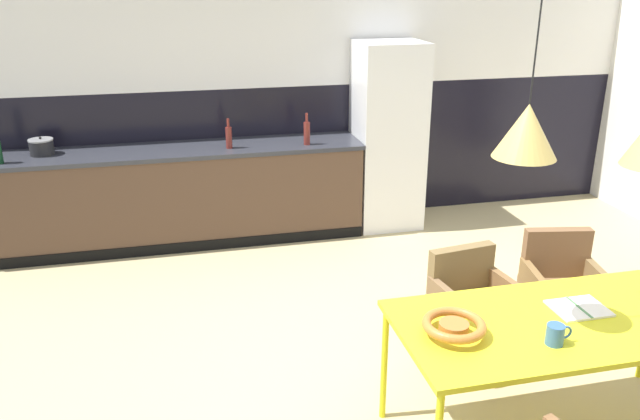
# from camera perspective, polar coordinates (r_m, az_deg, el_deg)

# --- Properties ---
(ground_plane) EXTENTS (9.01, 9.01, 0.00)m
(ground_plane) POSITION_cam_1_polar(r_m,az_deg,el_deg) (4.10, 8.24, -16.08)
(ground_plane) COLOR tan
(back_wall_splashback_dark) EXTENTS (6.93, 0.12, 1.37)m
(back_wall_splashback_dark) POSITION_cam_1_polar(r_m,az_deg,el_deg) (6.53, -1.26, 5.13)
(back_wall_splashback_dark) COLOR black
(back_wall_splashback_dark) RESTS_ON ground
(back_wall_panel_upper) EXTENTS (6.93, 0.12, 1.37)m
(back_wall_panel_upper) POSITION_cam_1_polar(r_m,az_deg,el_deg) (6.30, -1.37, 17.25)
(back_wall_panel_upper) COLOR white
(back_wall_panel_upper) RESTS_ON back_wall_splashback_dark
(kitchen_counter) EXTENTS (3.75, 0.63, 0.91)m
(kitchen_counter) POSITION_cam_1_polar(r_m,az_deg,el_deg) (6.13, -13.93, 1.17)
(kitchen_counter) COLOR #4D3628
(kitchen_counter) RESTS_ON ground
(refrigerator_column) EXTENTS (0.63, 0.60, 1.81)m
(refrigerator_column) POSITION_cam_1_polar(r_m,az_deg,el_deg) (6.33, 6.04, 6.56)
(refrigerator_column) COLOR silver
(refrigerator_column) RESTS_ON ground
(dining_table) EXTENTS (1.80, 0.83, 0.75)m
(dining_table) POSITION_cam_1_polar(r_m,az_deg,el_deg) (3.61, 21.17, -9.62)
(dining_table) COLOR yellow
(dining_table) RESTS_ON ground
(armchair_near_window) EXTENTS (0.54, 0.53, 0.76)m
(armchair_near_window) POSITION_cam_1_polar(r_m,az_deg,el_deg) (4.25, 13.29, -7.09)
(armchair_near_window) COLOR brown
(armchair_near_window) RESTS_ON ground
(armchair_facing_counter) EXTENTS (0.56, 0.55, 0.79)m
(armchair_facing_counter) POSITION_cam_1_polar(r_m,az_deg,el_deg) (4.64, 20.70, -5.45)
(armchair_facing_counter) COLOR brown
(armchair_facing_counter) RESTS_ON ground
(fruit_bowl) EXTENTS (0.32, 0.32, 0.08)m
(fruit_bowl) POSITION_cam_1_polar(r_m,az_deg,el_deg) (3.26, 11.85, -10.08)
(fruit_bowl) COLOR #B2662D
(fruit_bowl) RESTS_ON dining_table
(open_book) EXTENTS (0.28, 0.23, 0.02)m
(open_book) POSITION_cam_1_polar(r_m,az_deg,el_deg) (3.70, 22.08, -8.13)
(open_book) COLOR white
(open_book) RESTS_ON dining_table
(mug_wide_latte) EXTENTS (0.13, 0.09, 0.10)m
(mug_wide_latte) POSITION_cam_1_polar(r_m,az_deg,el_deg) (3.32, 20.28, -10.37)
(mug_wide_latte) COLOR #335B93
(mug_wide_latte) RESTS_ON dining_table
(cooking_pot) EXTENTS (0.21, 0.21, 0.16)m
(cooking_pot) POSITION_cam_1_polar(r_m,az_deg,el_deg) (6.14, -23.58, 5.18)
(cooking_pot) COLOR black
(cooking_pot) RESTS_ON kitchen_counter
(bottle_vinegar_dark) EXTENTS (0.06, 0.06, 0.30)m
(bottle_vinegar_dark) POSITION_cam_1_polar(r_m,az_deg,el_deg) (5.95, -1.18, 6.92)
(bottle_vinegar_dark) COLOR maroon
(bottle_vinegar_dark) RESTS_ON kitchen_counter
(bottle_wine_green) EXTENTS (0.06, 0.06, 0.27)m
(bottle_wine_green) POSITION_cam_1_polar(r_m,az_deg,el_deg) (5.89, -8.14, 6.48)
(bottle_wine_green) COLOR maroon
(bottle_wine_green) RESTS_ON kitchen_counter
(pendant_lamp_over_table_near) EXTENTS (0.29, 0.29, 1.06)m
(pendant_lamp_over_table_near) POSITION_cam_1_polar(r_m,az_deg,el_deg) (3.05, 17.94, 6.75)
(pendant_lamp_over_table_near) COLOR black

